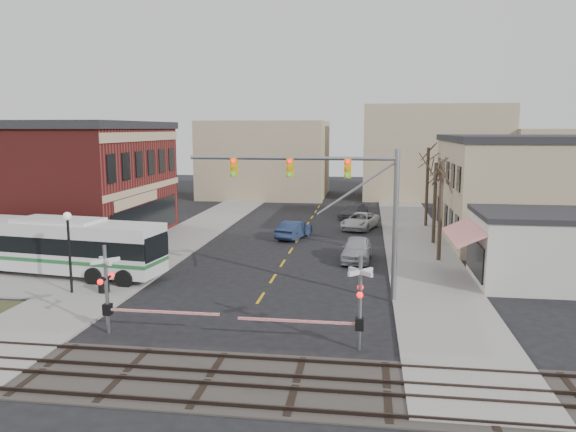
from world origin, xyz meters
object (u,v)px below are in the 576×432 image
object	(u,v)px
trash_bin	(104,285)
car_b	(294,229)
pedestrian_far	(124,249)
rr_crossing_west	(116,291)
car_d	(354,212)
car_a	(357,249)
traffic_signal_mast	(338,191)
pedestrian_near	(138,264)
transit_bus	(60,245)
car_c	(360,221)
street_lamp	(68,236)
rr_crossing_east	(349,303)

from	to	relation	value
trash_bin	car_b	size ratio (longest dim) A/B	0.18
car_b	pedestrian_far	size ratio (longest dim) A/B	2.34
rr_crossing_west	pedestrian_far	size ratio (longest dim) A/B	2.91
trash_bin	car_d	size ratio (longest dim) A/B	0.18
rr_crossing_west	car_a	world-z (taller)	rr_crossing_west
traffic_signal_mast	car_a	world-z (taller)	traffic_signal_mast
car_d	pedestrian_near	xyz separation A→B (m)	(-12.06, -26.00, 0.43)
transit_bus	trash_bin	world-z (taller)	transit_bus
car_b	car_d	xyz separation A→B (m)	(4.63, 11.39, -0.07)
car_a	car_c	bearing A→B (deg)	92.75
transit_bus	car_c	world-z (taller)	transit_bus
rr_crossing_west	street_lamp	size ratio (longest dim) A/B	1.25
street_lamp	pedestrian_far	world-z (taller)	street_lamp
traffic_signal_mast	pedestrian_far	distance (m)	16.36
pedestrian_near	pedestrian_far	size ratio (longest dim) A/B	1.02
rr_crossing_west	pedestrian_near	xyz separation A→B (m)	(-2.51, 8.24, -0.87)
street_lamp	transit_bus	bearing A→B (deg)	126.47
car_b	rr_crossing_east	bearing A→B (deg)	118.29
transit_bus	car_a	distance (m)	19.20
street_lamp	car_d	distance (m)	32.57
car_a	rr_crossing_west	bearing A→B (deg)	-120.31
rr_crossing_east	pedestrian_near	size ratio (longest dim) A/B	2.86
traffic_signal_mast	pedestrian_far	bearing A→B (deg)	158.45
car_a	pedestrian_far	distance (m)	15.76
street_lamp	car_c	xyz separation A→B (m)	(15.39, 22.79, -2.57)
traffic_signal_mast	rr_crossing_east	size ratio (longest dim) A/B	1.96
rr_crossing_west	trash_bin	xyz separation A→B (m)	(-3.35, 5.54, -1.44)
street_lamp	trash_bin	distance (m)	3.28
rr_crossing_west	car_c	world-z (taller)	rr_crossing_west
rr_crossing_west	car_c	bearing A→B (deg)	69.82
trash_bin	street_lamp	bearing A→B (deg)	-170.54
transit_bus	traffic_signal_mast	size ratio (longest dim) A/B	1.23
rr_crossing_east	trash_bin	bearing A→B (deg)	156.59
car_b	pedestrian_near	xyz separation A→B (m)	(-7.43, -14.61, 0.36)
transit_bus	car_c	distance (m)	26.36
car_d	pedestrian_near	world-z (taller)	pedestrian_near
traffic_signal_mast	street_lamp	size ratio (longest dim) A/B	2.46
rr_crossing_east	street_lamp	xyz separation A→B (m)	(-15.32, 5.60, 1.33)
trash_bin	car_c	distance (m)	26.32
rr_crossing_west	street_lamp	xyz separation A→B (m)	(-5.08, 5.25, 1.33)
car_d	pedestrian_far	distance (m)	26.47
trash_bin	car_c	size ratio (longest dim) A/B	0.15
car_c	car_a	bearing A→B (deg)	-73.38
car_d	car_b	bearing A→B (deg)	-89.98
transit_bus	car_c	size ratio (longest dim) A/B	2.56
car_a	pedestrian_near	distance (m)	14.66
pedestrian_far	trash_bin	bearing A→B (deg)	-124.79
pedestrian_far	car_c	bearing A→B (deg)	-4.66
pedestrian_far	car_b	bearing A→B (deg)	-3.90
trash_bin	pedestrian_near	distance (m)	2.88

